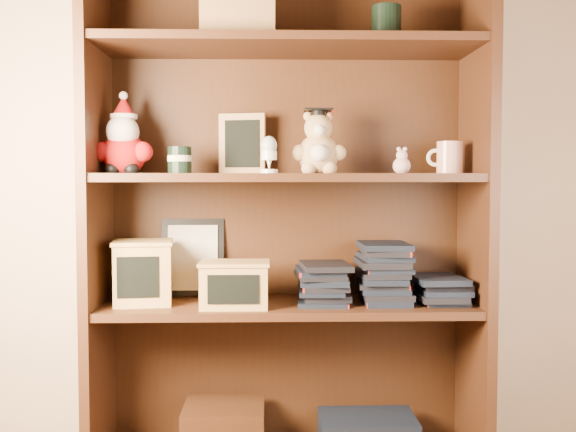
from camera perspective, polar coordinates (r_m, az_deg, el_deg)
name	(u,v)px	position (r m, az deg, el deg)	size (l,w,h in m)	color
bookcase	(287,228)	(2.13, -0.11, -1.04)	(1.20, 0.35, 1.60)	#3E2111
shelf_lower	(288,307)	(2.11, 0.00, -7.70)	(1.14, 0.33, 0.02)	#3E2111
shelf_upper	(288,178)	(2.07, 0.00, 3.25)	(1.14, 0.33, 0.02)	#3E2111
santa_plush	(124,143)	(2.11, -13.75, 6.04)	(0.18, 0.13, 0.26)	#A50F0F
teachers_tin	(180,160)	(2.09, -9.15, 4.71)	(0.07, 0.07, 0.08)	black
chalkboard_plaque	(242,145)	(2.19, -3.90, 6.02)	(0.15, 0.10, 0.19)	#9E7547
egg_cup	(269,153)	(2.00, -1.61, 5.33)	(0.05, 0.05, 0.11)	white
grad_teddy_bear	(318,148)	(2.07, 2.60, 5.74)	(0.17, 0.14, 0.20)	tan
pink_figurine	(402,163)	(2.11, 9.60, 4.42)	(0.05, 0.05, 0.09)	beige
teacher_mug	(449,158)	(2.14, 13.47, 4.82)	(0.11, 0.08, 0.10)	silver
certificate_frame	(193,257)	(2.24, -8.05, -3.49)	(0.20, 0.05, 0.25)	black
treats_box	(143,272)	(2.12, -12.15, -4.63)	(0.20, 0.20, 0.19)	tan
pencils_box	(235,284)	(2.03, -4.55, -5.75)	(0.21, 0.15, 0.14)	tan
book_stack_left	(322,282)	(2.10, 2.89, -5.62)	(0.14, 0.20, 0.13)	black
book_stack_mid	(384,274)	(2.12, 8.10, -4.91)	(0.14, 0.20, 0.18)	black
book_stack_right	(440,289)	(2.16, 12.76, -6.08)	(0.14, 0.20, 0.08)	black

